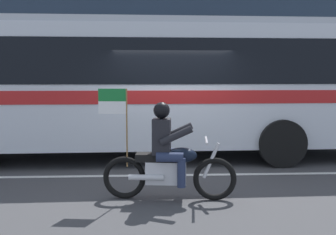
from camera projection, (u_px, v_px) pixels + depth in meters
The scene contains 5 objects.
ground_plane at pixel (173, 168), 8.56m from camera, with size 60.00×60.00×0.00m, color #3D3D3F.
sidewalk_curb at pixel (164, 132), 13.62m from camera, with size 28.00×3.80×0.15m, color #B7B2A8.
lane_center_stripe at pixel (175, 175), 7.97m from camera, with size 26.60×0.14×0.01m, color silver.
transit_bus at pixel (136, 80), 9.51m from camera, with size 11.57×2.87×3.22m.
motorcycle_with_rider at pixel (168, 159), 6.35m from camera, with size 2.19×0.66×1.78m.
Camera 1 is at (-0.53, -8.38, 1.98)m, focal length 42.71 mm.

